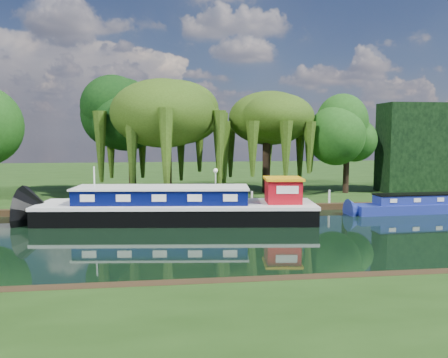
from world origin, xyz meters
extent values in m
plane|color=black|center=(0.00, 0.00, 0.00)|extent=(120.00, 120.00, 0.00)
cube|color=#19330D|center=(0.00, 34.00, 0.23)|extent=(120.00, 52.00, 0.45)
cube|color=black|center=(-2.60, 4.84, 0.44)|extent=(17.99, 5.79, 1.18)
cube|color=silver|center=(-2.60, 4.84, 1.13)|extent=(18.09, 5.88, 0.22)
cube|color=#050B41|center=(-3.57, 4.95, 1.71)|extent=(11.20, 3.98, 0.93)
cube|color=silver|center=(-3.57, 4.95, 2.24)|extent=(11.41, 4.20, 0.12)
cube|color=#9F0B15|center=(4.23, 4.11, 1.98)|extent=(2.38, 2.38, 1.47)
cube|color=orange|center=(4.23, 4.11, 2.80)|extent=(2.65, 2.65, 0.16)
cylinder|color=silver|center=(-7.87, 5.41, 2.42)|extent=(0.10, 0.10, 2.36)
cube|color=navy|center=(15.14, 5.92, 0.29)|extent=(10.42, 2.13, 0.78)
cube|color=navy|center=(15.14, 5.92, 1.00)|extent=(7.30, 1.58, 0.65)
cube|color=black|center=(15.14, 5.92, 1.36)|extent=(7.39, 1.66, 0.09)
cube|color=silver|center=(12.45, 5.15, 1.03)|extent=(0.52, 0.06, 0.28)
cube|color=silver|center=(14.26, 5.22, 1.03)|extent=(0.52, 0.06, 0.28)
cube|color=silver|center=(16.07, 5.29, 1.03)|extent=(0.52, 0.06, 0.28)
cylinder|color=black|center=(-3.23, 13.57, 3.21)|extent=(0.72, 0.72, 5.52)
ellipsoid|color=#28410D|center=(-3.23, 13.57, 7.20)|extent=(7.71, 7.71, 4.98)
cylinder|color=black|center=(5.56, 14.98, 2.92)|extent=(0.70, 0.70, 4.94)
ellipsoid|color=#28410D|center=(5.56, 14.98, 6.49)|extent=(6.75, 6.75, 4.36)
cylinder|color=black|center=(-6.39, 16.49, 4.05)|extent=(0.71, 0.71, 7.20)
ellipsoid|color=black|center=(-6.39, 16.49, 7.00)|extent=(5.76, 5.76, 5.76)
cylinder|color=black|center=(12.58, 13.87, 3.31)|extent=(0.54, 0.54, 5.71)
ellipsoid|color=#174110|center=(12.58, 13.87, 5.64)|extent=(4.57, 4.57, 4.57)
cube|color=black|center=(19.00, 14.00, 4.45)|extent=(6.00, 3.00, 8.00)
cylinder|color=silver|center=(0.50, 10.50, 1.55)|extent=(0.10, 0.10, 2.20)
sphere|color=white|center=(0.50, 10.50, 2.83)|extent=(0.36, 0.36, 0.36)
cylinder|color=silver|center=(-10.00, 8.40, 0.95)|extent=(0.16, 0.16, 1.00)
cylinder|color=silver|center=(-4.00, 8.40, 0.95)|extent=(0.16, 0.16, 1.00)
cylinder|color=silver|center=(3.00, 8.40, 0.95)|extent=(0.16, 0.16, 1.00)
cylinder|color=silver|center=(9.00, 8.40, 0.95)|extent=(0.16, 0.16, 1.00)
camera|label=1|loc=(-3.05, -23.27, 5.65)|focal=35.00mm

